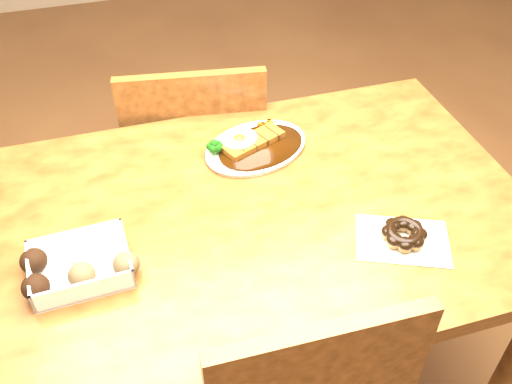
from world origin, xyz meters
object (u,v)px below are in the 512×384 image
object	(u,v)px
table	(261,239)
donut_box	(77,265)
katsu_curry_plate	(254,145)
pon_de_ring	(404,234)
chair_far	(197,162)

from	to	relation	value
table	donut_box	size ratio (longest dim) A/B	5.31
donut_box	table	bearing A→B (deg)	10.77
katsu_curry_plate	pon_de_ring	distance (m)	0.44
chair_far	donut_box	size ratio (longest dim) A/B	3.85
table	chair_far	xyz separation A→B (m)	(-0.05, 0.54, -0.17)
table	pon_de_ring	world-z (taller)	pon_de_ring
chair_far	donut_box	distance (m)	0.77
table	chair_far	size ratio (longest dim) A/B	1.38
chair_far	donut_box	xyz separation A→B (m)	(-0.35, -0.61, 0.30)
chair_far	pon_de_ring	bearing A→B (deg)	121.80
donut_box	chair_far	bearing A→B (deg)	60.15
table	pon_de_ring	bearing A→B (deg)	-35.04
chair_far	katsu_curry_plate	world-z (taller)	chair_far
table	pon_de_ring	distance (m)	0.33
donut_box	katsu_curry_plate	bearing A→B (deg)	32.72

